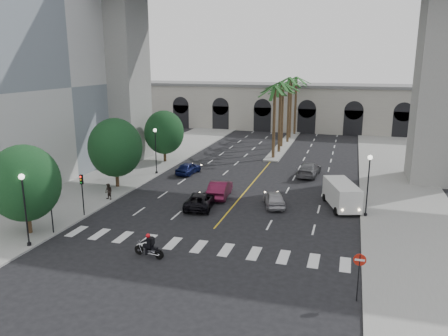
% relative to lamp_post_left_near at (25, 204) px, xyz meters
% --- Properties ---
extents(ground, '(140.00, 140.00, 0.00)m').
position_rel_lamp_post_left_near_xyz_m(ground, '(11.40, 5.00, -3.22)').
color(ground, black).
rests_on(ground, ground).
extents(sidewalk_left, '(8.00, 100.00, 0.15)m').
position_rel_lamp_post_left_near_xyz_m(sidewalk_left, '(-3.60, 20.00, -3.15)').
color(sidewalk_left, gray).
rests_on(sidewalk_left, ground).
extents(sidewalk_right, '(8.00, 100.00, 0.15)m').
position_rel_lamp_post_left_near_xyz_m(sidewalk_right, '(26.40, 20.00, -3.15)').
color(sidewalk_right, gray).
rests_on(sidewalk_right, ground).
extents(median, '(2.00, 24.00, 0.20)m').
position_rel_lamp_post_left_near_xyz_m(median, '(11.40, 43.00, -3.12)').
color(median, gray).
rests_on(median, ground).
extents(building_left, '(16.50, 32.50, 20.60)m').
position_rel_lamp_post_left_near_xyz_m(building_left, '(-15.60, 17.00, 7.09)').
color(building_left, beige).
rests_on(building_left, ground).
extents(pier_building, '(71.00, 10.50, 8.50)m').
position_rel_lamp_post_left_near_xyz_m(pier_building, '(11.40, 60.00, 1.04)').
color(pier_building, '#B6B3A3').
rests_on(pier_building, ground).
extents(bridge, '(75.00, 13.00, 26.00)m').
position_rel_lamp_post_left_near_xyz_m(bridge, '(14.82, 27.00, 15.29)').
color(bridge, gray).
rests_on(bridge, ground).
extents(palm_a, '(3.20, 3.20, 10.30)m').
position_rel_lamp_post_left_near_xyz_m(palm_a, '(11.40, 33.00, 5.88)').
color(palm_a, '#47331E').
rests_on(palm_a, ground).
extents(palm_b, '(3.20, 3.20, 10.60)m').
position_rel_lamp_post_left_near_xyz_m(palm_b, '(11.50, 37.00, 6.15)').
color(palm_b, '#47331E').
rests_on(palm_b, ground).
extents(palm_c, '(3.20, 3.20, 10.10)m').
position_rel_lamp_post_left_near_xyz_m(palm_c, '(11.20, 41.00, 5.69)').
color(palm_c, '#47331E').
rests_on(palm_c, ground).
extents(palm_d, '(3.20, 3.20, 10.90)m').
position_rel_lamp_post_left_near_xyz_m(palm_d, '(11.55, 45.00, 6.43)').
color(palm_d, '#47331E').
rests_on(palm_d, ground).
extents(palm_e, '(3.20, 3.20, 10.40)m').
position_rel_lamp_post_left_near_xyz_m(palm_e, '(11.30, 49.00, 5.97)').
color(palm_e, '#47331E').
rests_on(palm_e, ground).
extents(palm_f, '(3.20, 3.20, 10.70)m').
position_rel_lamp_post_left_near_xyz_m(palm_f, '(11.60, 53.00, 6.24)').
color(palm_f, '#47331E').
rests_on(palm_f, ground).
extents(street_tree_near, '(5.20, 5.20, 6.89)m').
position_rel_lamp_post_left_near_xyz_m(street_tree_near, '(-1.60, 2.00, 0.80)').
color(street_tree_near, '#382616').
rests_on(street_tree_near, ground).
extents(street_tree_mid, '(5.44, 5.44, 7.21)m').
position_rel_lamp_post_left_near_xyz_m(street_tree_mid, '(-1.60, 15.00, 0.99)').
color(street_tree_mid, '#382616').
rests_on(street_tree_mid, ground).
extents(street_tree_far, '(5.04, 5.04, 6.68)m').
position_rel_lamp_post_left_near_xyz_m(street_tree_far, '(-1.60, 27.00, 0.68)').
color(street_tree_far, '#382616').
rests_on(street_tree_far, ground).
extents(lamp_post_left_near, '(0.40, 0.40, 5.35)m').
position_rel_lamp_post_left_near_xyz_m(lamp_post_left_near, '(0.00, 0.00, 0.00)').
color(lamp_post_left_near, black).
rests_on(lamp_post_left_near, ground).
extents(lamp_post_left_far, '(0.40, 0.40, 5.35)m').
position_rel_lamp_post_left_near_xyz_m(lamp_post_left_far, '(0.00, 21.00, 0.00)').
color(lamp_post_left_far, black).
rests_on(lamp_post_left_far, ground).
extents(lamp_post_right, '(0.40, 0.40, 5.35)m').
position_rel_lamp_post_left_near_xyz_m(lamp_post_right, '(22.80, 13.00, 0.00)').
color(lamp_post_right, black).
rests_on(lamp_post_right, ground).
extents(traffic_signal_near, '(0.25, 0.18, 3.65)m').
position_rel_lamp_post_left_near_xyz_m(traffic_signal_near, '(0.10, 2.50, -0.71)').
color(traffic_signal_near, black).
rests_on(traffic_signal_near, ground).
extents(traffic_signal_far, '(0.25, 0.18, 3.65)m').
position_rel_lamp_post_left_near_xyz_m(traffic_signal_far, '(0.10, 6.50, -0.71)').
color(traffic_signal_far, black).
rests_on(traffic_signal_far, ground).
extents(motorcycle_rider, '(2.29, 0.67, 1.66)m').
position_rel_lamp_post_left_near_xyz_m(motorcycle_rider, '(8.82, 0.99, -2.47)').
color(motorcycle_rider, black).
rests_on(motorcycle_rider, ground).
extents(car_a, '(2.82, 4.45, 1.41)m').
position_rel_lamp_post_left_near_xyz_m(car_a, '(14.95, 13.74, -2.52)').
color(car_a, '#A1A0A4').
rests_on(car_a, ground).
extents(car_b, '(2.18, 5.03, 1.61)m').
position_rel_lamp_post_left_near_xyz_m(car_b, '(9.46, 14.97, -2.42)').
color(car_b, '#55112A').
rests_on(car_b, ground).
extents(car_c, '(2.77, 5.09, 1.35)m').
position_rel_lamp_post_left_near_xyz_m(car_c, '(8.71, 11.53, -2.55)').
color(car_c, black).
rests_on(car_c, ground).
extents(car_d, '(2.59, 5.44, 1.53)m').
position_rel_lamp_post_left_near_xyz_m(car_d, '(16.88, 25.38, -2.46)').
color(car_d, '#56575B').
rests_on(car_d, ground).
extents(car_e, '(2.07, 4.19, 1.37)m').
position_rel_lamp_post_left_near_xyz_m(car_e, '(3.41, 22.29, -2.54)').
color(car_e, '#0F1749').
rests_on(car_e, ground).
extents(cargo_van, '(3.59, 5.75, 2.30)m').
position_rel_lamp_post_left_near_xyz_m(cargo_van, '(20.75, 14.92, -1.94)').
color(cargo_van, silver).
rests_on(cargo_van, ground).
extents(pedestrian_a, '(0.67, 0.45, 1.78)m').
position_rel_lamp_post_left_near_xyz_m(pedestrian_a, '(-4.77, 9.16, -2.18)').
color(pedestrian_a, black).
rests_on(pedestrian_a, sidewalk_left).
extents(pedestrian_b, '(0.87, 0.76, 1.53)m').
position_rel_lamp_post_left_near_xyz_m(pedestrian_b, '(-0.10, 10.81, -2.31)').
color(pedestrian_b, black).
rests_on(pedestrian_b, sidewalk_left).
extents(do_not_enter_sign, '(0.68, 0.06, 2.78)m').
position_rel_lamp_post_left_near_xyz_m(do_not_enter_sign, '(22.09, -0.82, -1.20)').
color(do_not_enter_sign, black).
rests_on(do_not_enter_sign, ground).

